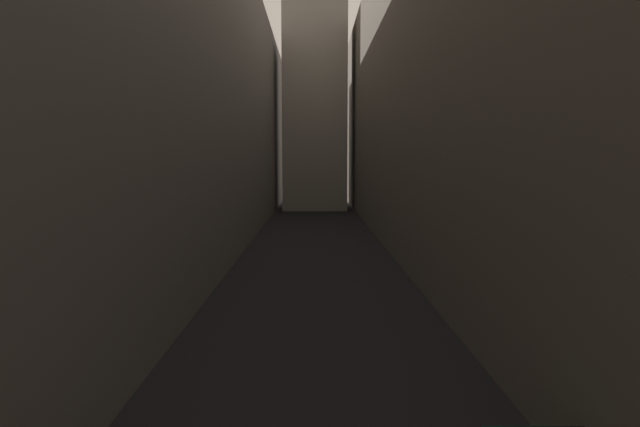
% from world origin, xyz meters
% --- Properties ---
extents(ground_plane, '(264.00, 264.00, 0.00)m').
position_xyz_m(ground_plane, '(0.00, 48.00, 0.00)').
color(ground_plane, black).
extents(building_block_left, '(10.82, 108.00, 23.67)m').
position_xyz_m(building_block_left, '(-10.91, 50.00, 11.83)').
color(building_block_left, slate).
rests_on(building_block_left, ground).
extents(building_block_right, '(11.27, 108.00, 25.88)m').
position_xyz_m(building_block_right, '(11.14, 50.00, 12.94)').
color(building_block_right, '#60594F').
rests_on(building_block_right, ground).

